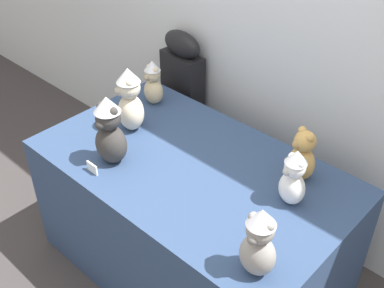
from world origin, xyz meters
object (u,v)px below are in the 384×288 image
teddy_bear_sand (153,83)px  teddy_bear_honey (302,156)px  instrument_case (183,108)px  teddy_bear_ash (259,243)px  teddy_bear_charcoal (110,131)px  teddy_bear_snow (293,178)px  display_table (192,220)px  teddy_bear_cream (130,100)px

teddy_bear_sand → teddy_bear_honey: bearing=6.5°
instrument_case → teddy_bear_honey: bearing=-11.6°
teddy_bear_ash → teddy_bear_charcoal: size_ratio=0.87×
teddy_bear_honey → teddy_bear_sand: teddy_bear_sand is taller
instrument_case → teddy_bear_sand: instrument_case is taller
teddy_bear_ash → teddy_bear_snow: size_ratio=1.13×
display_table → teddy_bear_charcoal: bearing=-142.0°
teddy_bear_ash → teddy_bear_snow: bearing=104.3°
teddy_bear_cream → teddy_bear_charcoal: (0.14, -0.24, 0.00)m
instrument_case → teddy_bear_snow: instrument_case is taller
teddy_bear_ash → teddy_bear_sand: bearing=151.6°
display_table → teddy_bear_honey: (0.41, 0.26, 0.48)m
teddy_bear_charcoal → teddy_bear_cream: bearing=114.4°
display_table → teddy_bear_honey: size_ratio=5.88×
teddy_bear_charcoal → teddy_bear_sand: 0.55m
teddy_bear_charcoal → display_table: bearing=32.2°
display_table → teddy_bear_sand: teddy_bear_sand is taller
teddy_bear_sand → instrument_case: bearing=109.7°
display_table → teddy_bear_ash: size_ratio=4.95×
display_table → teddy_bear_cream: (-0.44, 0.01, 0.53)m
teddy_bear_ash → teddy_bear_cream: bearing=161.2°
teddy_bear_honey → teddy_bear_snow: teddy_bear_snow is taller
display_table → instrument_case: size_ratio=1.46×
instrument_case → teddy_bear_cream: size_ratio=2.99×
teddy_bear_honey → teddy_bear_cream: size_ratio=0.74×
teddy_bear_snow → teddy_bear_honey: bearing=129.7°
teddy_bear_snow → teddy_bear_sand: size_ratio=1.04×
teddy_bear_ash → teddy_bear_sand: 1.26m
instrument_case → teddy_bear_charcoal: size_ratio=2.95×
teddy_bear_cream → teddy_bear_charcoal: 0.28m
display_table → teddy_bear_sand: (-0.54, 0.26, 0.49)m
instrument_case → teddy_bear_sand: (0.07, -0.30, 0.33)m
instrument_case → teddy_bear_cream: teddy_bear_cream is taller
teddy_bear_ash → teddy_bear_snow: 0.41m
teddy_bear_honey → teddy_bear_charcoal: size_ratio=0.73×
instrument_case → teddy_bear_ash: (1.20, -0.86, 0.35)m
teddy_bear_honey → teddy_bear_sand: bearing=-155.1°
instrument_case → teddy_bear_cream: 0.69m
teddy_bear_charcoal → teddy_bear_sand: (-0.24, 0.50, -0.04)m
teddy_bear_ash → teddy_bear_sand: teddy_bear_ash is taller
teddy_bear_charcoal → teddy_bear_honey: bearing=29.1°
instrument_case → teddy_bear_sand: 0.45m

